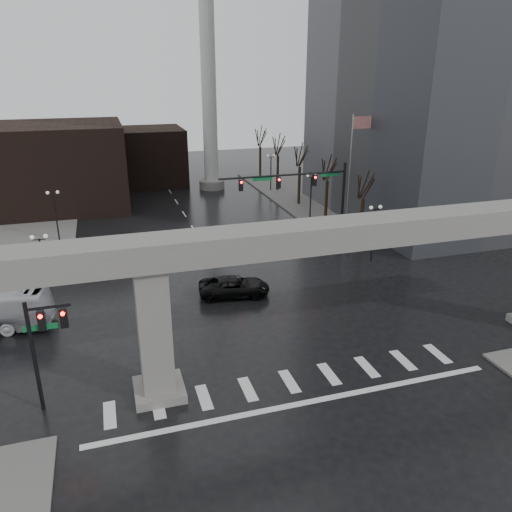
% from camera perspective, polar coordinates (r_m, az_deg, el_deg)
% --- Properties ---
extents(ground, '(160.00, 160.00, 0.00)m').
position_cam_1_polar(ground, '(29.25, 3.13, -13.04)').
color(ground, black).
rests_on(ground, ground).
extents(sidewalk_ne, '(28.00, 36.00, 0.15)m').
position_cam_1_polar(sidewalk_ne, '(70.07, 13.10, 6.92)').
color(sidewalk_ne, '#615F5D').
rests_on(sidewalk_ne, ground).
extents(elevated_guideway, '(48.00, 2.60, 8.70)m').
position_cam_1_polar(elevated_guideway, '(26.50, 5.98, -0.08)').
color(elevated_guideway, gray).
rests_on(elevated_guideway, ground).
extents(office_tower, '(22.00, 26.00, 42.00)m').
position_cam_1_polar(office_tower, '(61.13, 21.67, 23.94)').
color(office_tower, '#5E5E63').
rests_on(office_tower, ground).
extents(building_far_left, '(16.00, 14.00, 10.00)m').
position_cam_1_polar(building_far_left, '(65.90, -21.88, 9.50)').
color(building_far_left, black).
rests_on(building_far_left, ground).
extents(building_far_mid, '(10.00, 10.00, 8.00)m').
position_cam_1_polar(building_far_mid, '(76.00, -12.16, 11.08)').
color(building_far_mid, black).
rests_on(building_far_mid, ground).
extents(smokestack, '(3.60, 3.60, 30.00)m').
position_cam_1_polar(smokestack, '(70.31, -5.41, 18.36)').
color(smokestack, silver).
rests_on(smokestack, ground).
extents(signal_mast_arm, '(12.12, 0.43, 8.00)m').
position_cam_1_polar(signal_mast_arm, '(46.29, 5.75, 7.68)').
color(signal_mast_arm, black).
rests_on(signal_mast_arm, ground).
extents(signal_left_pole, '(2.30, 0.30, 6.00)m').
position_cam_1_polar(signal_left_pole, '(26.47, -23.16, -8.50)').
color(signal_left_pole, black).
rests_on(signal_left_pole, ground).
extents(flagpole_assembly, '(2.06, 0.12, 12.00)m').
position_cam_1_polar(flagpole_assembly, '(51.46, 11.02, 10.66)').
color(flagpole_assembly, silver).
rests_on(flagpole_assembly, ground).
extents(lamp_right_0, '(1.22, 0.32, 5.11)m').
position_cam_1_polar(lamp_right_0, '(44.74, 13.36, 3.62)').
color(lamp_right_0, black).
rests_on(lamp_right_0, ground).
extents(lamp_right_1, '(1.22, 0.32, 5.11)m').
position_cam_1_polar(lamp_right_1, '(56.80, 6.31, 7.67)').
color(lamp_right_1, black).
rests_on(lamp_right_1, ground).
extents(lamp_right_2, '(1.22, 0.32, 5.11)m').
position_cam_1_polar(lamp_right_2, '(69.58, 1.72, 10.22)').
color(lamp_right_2, black).
rests_on(lamp_right_2, ground).
extents(lamp_left_0, '(1.22, 0.32, 5.11)m').
position_cam_1_polar(lamp_left_0, '(39.18, -23.27, -0.02)').
color(lamp_left_0, black).
rests_on(lamp_left_0, ground).
extents(lamp_left_1, '(1.22, 0.32, 5.11)m').
position_cam_1_polar(lamp_left_1, '(52.53, -22.02, 5.18)').
color(lamp_left_1, black).
rests_on(lamp_left_1, ground).
extents(lamp_left_2, '(1.22, 0.32, 5.11)m').
position_cam_1_polar(lamp_left_2, '(66.14, -21.27, 8.26)').
color(lamp_left_2, black).
rests_on(lamp_left_2, ground).
extents(tree_right_0, '(1.09, 1.58, 7.50)m').
position_cam_1_polar(tree_right_0, '(48.76, 12.01, 4.30)').
color(tree_right_0, black).
rests_on(tree_right_0, ground).
extents(tree_right_1, '(1.09, 1.61, 7.67)m').
position_cam_1_polar(tree_right_1, '(55.60, 8.07, 6.65)').
color(tree_right_1, black).
rests_on(tree_right_1, ground).
extents(tree_right_2, '(1.10, 1.63, 7.85)m').
position_cam_1_polar(tree_right_2, '(62.72, 4.99, 8.45)').
color(tree_right_2, black).
rests_on(tree_right_2, ground).
extents(tree_right_3, '(1.11, 1.66, 8.02)m').
position_cam_1_polar(tree_right_3, '(70.02, 2.52, 9.86)').
color(tree_right_3, black).
rests_on(tree_right_3, ground).
extents(tree_right_4, '(1.12, 1.69, 8.19)m').
position_cam_1_polar(tree_right_4, '(77.47, 0.50, 10.99)').
color(tree_right_4, black).
rests_on(tree_right_4, ground).
extents(pickup_truck, '(5.67, 3.31, 1.48)m').
position_cam_1_polar(pickup_truck, '(37.76, -2.51, -3.50)').
color(pickup_truck, black).
rests_on(pickup_truck, ground).
extents(far_car, '(1.64, 3.85, 1.29)m').
position_cam_1_polar(far_car, '(47.20, -8.18, 1.27)').
color(far_car, black).
rests_on(far_car, ground).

